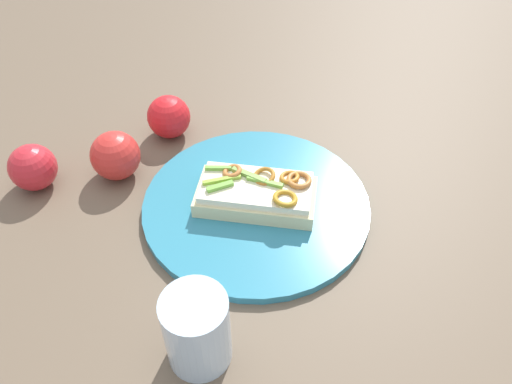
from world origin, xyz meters
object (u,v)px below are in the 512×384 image
Objects in this scene: plate at (256,205)px; apple_2 at (115,156)px; sandwich at (257,193)px; apple_0 at (33,167)px; drinking_glass at (197,330)px; apple_1 at (169,117)px.

plate is 0.22m from apple_2.
sandwich is 0.33m from apple_0.
drinking_glass reaches higher than sandwich.
drinking_glass is at bearing -150.65° from apple_0.
sandwich is 2.51× the size of apple_2.
plate is 4.67× the size of apple_0.
plate is 0.23m from drinking_glass.
apple_0 is 0.37m from drinking_glass.
apple_2 is (0.12, 0.18, 0.03)m from plate.
apple_1 is 0.95× the size of apple_2.
apple_1 is at bearing -41.11° from sandwich.
sandwich is 0.23m from drinking_glass.
sandwich is 0.22m from apple_2.
plate is at bearing -30.20° from drinking_glass.
sandwich is at bearing -30.51° from drinking_glass.
sandwich is at bearing -154.46° from apple_1.
apple_0 is at bearing 66.84° from plate.
drinking_glass is (-0.20, 0.12, 0.04)m from plate.
apple_0 is at bearing 108.82° from apple_1.
drinking_glass is at bearing -168.26° from apple_2.
sandwich is at bearing -123.44° from apple_2.
plate is 0.02m from sandwich.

